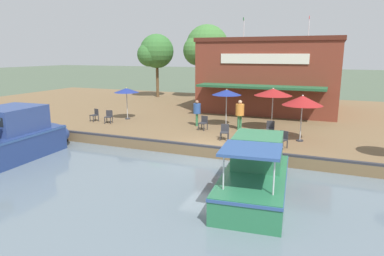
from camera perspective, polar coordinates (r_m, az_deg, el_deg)
name	(u,v)px	position (r m, az deg, el deg)	size (l,w,h in m)	color
ground_plane	(210,160)	(17.11, 3.05, -5.30)	(220.00, 220.00, 0.00)	#4C5B47
quay_deck	(257,117)	(27.38, 10.78, 1.84)	(22.00, 56.00, 0.60)	brown
quay_edge_fender	(211,147)	(17.02, 3.19, -3.12)	(0.20, 50.40, 0.10)	#2D2D33
waterfront_restaurant	(273,74)	(29.71, 13.33, 8.71)	(10.87, 10.63, 7.53)	brown
patio_umbrella_far_corner	(126,90)	(24.53, -10.86, 6.16)	(1.72, 1.72, 2.24)	#B7B7B7
patio_umbrella_back_row	(273,92)	(21.02, 13.37, 5.84)	(2.25, 2.25, 2.58)	#B7B7B7
patio_umbrella_near_quay_edge	(303,101)	(18.75, 17.94, 4.38)	(2.09, 2.09, 2.47)	#B7B7B7
patio_umbrella_mid_patio_left	(227,92)	(21.73, 5.79, 5.92)	(1.85, 1.85, 2.40)	#B7B7B7
cafe_chair_mid_patio	(109,116)	(23.57, -13.70, 1.95)	(0.54, 0.54, 0.85)	#2D2D33
cafe_chair_facing_river	(283,139)	(17.40, 14.85, -1.72)	(0.58, 0.58, 0.85)	#2D2D33
cafe_chair_under_first_umbrella	(270,128)	(19.81, 12.92, 0.06)	(0.50, 0.50, 0.85)	#2D2D33
cafe_chair_far_corner_seat	(203,122)	(20.86, 1.92, 0.98)	(0.51, 0.51, 0.85)	#2D2D33
cafe_chair_beside_entrance	(225,131)	(18.51, 5.47, -0.53)	(0.51, 0.51, 0.85)	#2D2D33
cafe_chair_back_row_seat	(95,114)	(24.48, -15.87, 2.21)	(0.56, 0.56, 0.85)	#2D2D33
person_mid_patio	(240,111)	(21.02, 7.98, 2.84)	(0.51, 0.51, 1.82)	#337547
person_at_quay_edge	(197,110)	(21.92, 0.83, 3.04)	(0.47, 0.47, 1.66)	#337547
motorboat_distant_upstream	(256,173)	(13.10, 10.63, -7.30)	(6.20, 2.74, 2.17)	#287047
motorboat_outer_channel	(8,140)	(19.15, -28.34, -1.76)	(7.90, 3.27, 2.52)	navy
tree_downstream_bank	(155,52)	(36.78, -6.21, 12.46)	(3.70, 3.53, 6.58)	brown
tree_upstream_bank	(205,47)	(36.15, 2.15, 13.29)	(4.60, 4.38, 7.51)	brown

